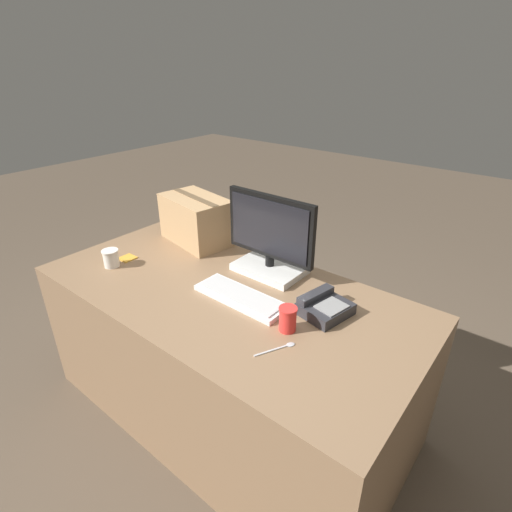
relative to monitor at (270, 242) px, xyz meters
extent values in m
plane|color=brown|center=(-0.05, -0.27, -0.90)|extent=(12.00, 12.00, 0.00)
cube|color=#8C6B4C|center=(-0.05, -0.27, -0.53)|extent=(1.80, 0.90, 0.74)
cube|color=white|center=(0.00, 0.00, -0.14)|extent=(0.33, 0.23, 0.04)
cylinder|color=black|center=(0.00, 0.00, -0.10)|extent=(0.04, 0.04, 0.05)
cube|color=black|center=(0.00, 0.00, 0.08)|extent=(0.48, 0.03, 0.31)
cube|color=black|center=(0.00, -0.02, 0.08)|extent=(0.44, 0.01, 0.27)
cube|color=silver|center=(0.06, -0.28, -0.15)|extent=(0.44, 0.16, 0.02)
cube|color=silver|center=(0.06, -0.28, -0.14)|extent=(0.41, 0.13, 0.01)
cube|color=#2D2D33|center=(0.40, -0.15, -0.14)|extent=(0.21, 0.22, 0.05)
cube|color=#2D2D33|center=(0.34, -0.13, -0.10)|extent=(0.08, 0.19, 0.03)
cube|color=gray|center=(0.43, -0.15, -0.11)|extent=(0.12, 0.13, 0.01)
cylinder|color=white|center=(-0.66, -0.46, -0.12)|extent=(0.08, 0.08, 0.08)
cylinder|color=white|center=(-0.66, -0.46, -0.07)|extent=(0.08, 0.08, 0.01)
cylinder|color=red|center=(0.34, -0.33, -0.11)|extent=(0.07, 0.07, 0.09)
cylinder|color=red|center=(0.34, -0.33, -0.06)|extent=(0.07, 0.07, 0.01)
cube|color=silver|center=(0.37, -0.47, -0.16)|extent=(0.07, 0.13, 0.00)
ellipsoid|color=silver|center=(0.40, -0.40, -0.16)|extent=(0.04, 0.04, 0.00)
cube|color=tan|center=(-0.55, 0.03, -0.03)|extent=(0.44, 0.31, 0.26)
cube|color=brown|center=(-0.55, 0.03, 0.10)|extent=(0.40, 0.11, 0.00)
cube|color=gold|center=(-0.67, -0.36, -0.16)|extent=(0.08, 0.08, 0.01)
camera|label=1|loc=(1.04, -1.40, 0.80)|focal=28.00mm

